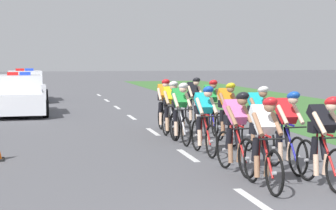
% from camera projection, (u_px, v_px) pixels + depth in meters
% --- Properties ---
extents(grass_verge, '(7.00, 60.00, 0.01)m').
position_uv_depth(grass_verge, '(329.00, 114.00, 21.10)').
color(grass_verge, '#3D7033').
rests_on(grass_verge, ground).
extents(lane_markings_centre, '(0.14, 29.60, 0.01)m').
position_uv_depth(lane_markings_centre, '(141.00, 124.00, 18.15)').
color(lane_markings_centre, white).
rests_on(lane_markings_centre, ground).
extents(cyclist_lead, '(0.42, 1.72, 1.56)m').
position_uv_depth(cyclist_lead, '(263.00, 141.00, 9.10)').
color(cyclist_lead, black).
rests_on(cyclist_lead, ground).
extents(cyclist_second, '(0.42, 1.72, 1.56)m').
position_uv_depth(cyclist_second, '(323.00, 140.00, 9.24)').
color(cyclist_second, black).
rests_on(cyclist_second, ground).
extents(cyclist_third, '(0.45, 1.72, 1.56)m').
position_uv_depth(cyclist_third, '(236.00, 131.00, 10.36)').
color(cyclist_third, black).
rests_on(cyclist_third, ground).
extents(cyclist_fourth, '(0.43, 1.72, 1.56)m').
position_uv_depth(cyclist_fourth, '(286.00, 130.00, 10.54)').
color(cyclist_fourth, black).
rests_on(cyclist_fourth, ground).
extents(cyclist_fifth, '(0.43, 1.72, 1.56)m').
position_uv_depth(cyclist_fifth, '(204.00, 119.00, 12.37)').
color(cyclist_fifth, black).
rests_on(cyclist_fifth, ground).
extents(cyclist_sixth, '(0.43, 1.72, 1.56)m').
position_uv_depth(cyclist_sixth, '(258.00, 119.00, 12.34)').
color(cyclist_sixth, black).
rests_on(cyclist_sixth, ground).
extents(cyclist_seventh, '(0.44, 1.72, 1.56)m').
position_uv_depth(cyclist_seventh, '(180.00, 112.00, 13.94)').
color(cyclist_seventh, black).
rests_on(cyclist_seventh, ground).
extents(cyclist_eighth, '(0.42, 1.72, 1.56)m').
position_uv_depth(cyclist_eighth, '(227.00, 112.00, 13.95)').
color(cyclist_eighth, black).
rests_on(cyclist_eighth, ground).
extents(cyclist_ninth, '(0.43, 1.72, 1.56)m').
position_uv_depth(cyclist_ninth, '(171.00, 109.00, 14.86)').
color(cyclist_ninth, black).
rests_on(cyclist_ninth, ground).
extents(cyclist_tenth, '(0.43, 1.72, 1.56)m').
position_uv_depth(cyclist_tenth, '(211.00, 106.00, 15.64)').
color(cyclist_tenth, black).
rests_on(cyclist_tenth, ground).
extents(cyclist_eleventh, '(0.42, 1.72, 1.56)m').
position_uv_depth(cyclist_eleventh, '(164.00, 104.00, 16.20)').
color(cyclist_eleventh, black).
rests_on(cyclist_eleventh, ground).
extents(cyclist_twelfth, '(0.43, 1.72, 1.56)m').
position_uv_depth(cyclist_twelfth, '(194.00, 101.00, 17.40)').
color(cyclist_twelfth, black).
rests_on(cyclist_twelfth, ground).
extents(police_car_nearest, '(2.12, 4.46, 1.59)m').
position_uv_depth(police_car_nearest, '(19.00, 96.00, 21.00)').
color(police_car_nearest, silver).
rests_on(police_car_nearest, ground).
extents(police_car_second, '(2.18, 4.49, 1.59)m').
position_uv_depth(police_car_second, '(25.00, 87.00, 27.39)').
color(police_car_second, silver).
rests_on(police_car_second, ground).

